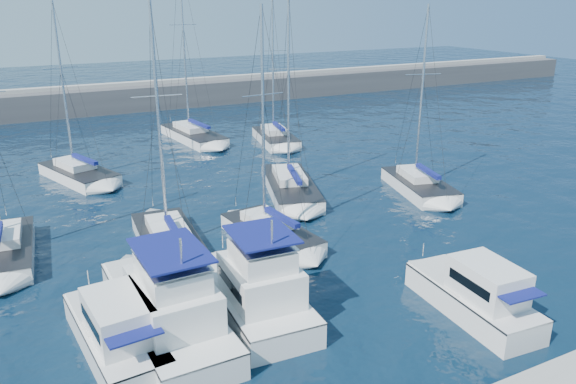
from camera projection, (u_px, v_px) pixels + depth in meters
name	position (u px, v px, depth m)	size (l,w,h in m)	color
ground	(292.00, 294.00, 27.25)	(220.00, 220.00, 0.00)	black
breakwater	(101.00, 103.00, 70.59)	(160.00, 6.00, 4.45)	#424244
motor_yacht_port_outer	(117.00, 333.00, 22.38)	(3.15, 7.42, 3.20)	silver
motor_yacht_port_inner	(168.00, 308.00, 23.81)	(3.67, 10.24, 4.69)	silver
motor_yacht_stbd_inner	(256.00, 291.00, 25.22)	(3.81, 8.40, 4.69)	silver
motor_yacht_stbd_outer	(476.00, 297.00, 25.11)	(2.93, 6.97, 3.20)	silver
sailboat_mid_a	(3.00, 250.00, 30.73)	(3.65, 7.83, 14.46)	silver
sailboat_mid_b	(171.00, 245.00, 31.49)	(3.75, 9.33, 13.92)	silver
sailboat_mid_c	(271.00, 234.00, 32.91)	(3.75, 7.36, 13.68)	silver
sailboat_mid_d	(290.00, 187.00, 41.07)	(5.84, 9.84, 14.25)	silver
sailboat_mid_e	(419.00, 185.00, 41.44)	(4.80, 7.93, 13.58)	silver
sailboat_back_a	(79.00, 174.00, 44.13)	(5.46, 8.42, 13.81)	silver
sailboat_back_b	(193.00, 135.00, 56.53)	(4.26, 9.98, 18.01)	silver
sailboat_back_c	(275.00, 138.00, 55.39)	(4.46, 8.04, 14.13)	silver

